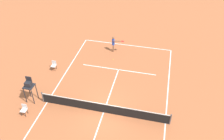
# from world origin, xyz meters

# --- Properties ---
(ground_plane) EXTENTS (60.00, 60.00, 0.00)m
(ground_plane) POSITION_xyz_m (0.00, 0.00, 0.00)
(ground_plane) COLOR #B76038
(court_lines) EXTENTS (9.91, 21.04, 0.01)m
(court_lines) POSITION_xyz_m (0.00, 0.00, 0.00)
(court_lines) COLOR white
(court_lines) RESTS_ON ground
(tennis_net) EXTENTS (10.51, 0.10, 1.07)m
(tennis_net) POSITION_xyz_m (0.00, 0.00, 0.50)
(tennis_net) COLOR #4C4C51
(tennis_net) RESTS_ON ground
(player_serving) EXTENTS (1.33, 0.45, 1.78)m
(player_serving) POSITION_xyz_m (1.21, -8.87, 1.06)
(player_serving) COLOR brown
(player_serving) RESTS_ON ground
(tennis_ball) EXTENTS (0.07, 0.07, 0.07)m
(tennis_ball) POSITION_xyz_m (0.91, -7.28, 0.03)
(tennis_ball) COLOR #CCE033
(tennis_ball) RESTS_ON ground
(umpire_chair) EXTENTS (0.80, 0.80, 2.41)m
(umpire_chair) POSITION_xyz_m (6.20, 0.02, 1.61)
(umpire_chair) COLOR #232328
(umpire_chair) RESTS_ON ground
(courtside_chair_near) EXTENTS (0.44, 0.46, 0.95)m
(courtside_chair_near) POSITION_xyz_m (6.02, 1.59, 0.53)
(courtside_chair_near) COLOR #262626
(courtside_chair_near) RESTS_ON ground
(courtside_chair_mid) EXTENTS (0.44, 0.46, 0.95)m
(courtside_chair_mid) POSITION_xyz_m (6.18, -4.35, 0.53)
(courtside_chair_mid) COLOR #262626
(courtside_chair_mid) RESTS_ON ground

